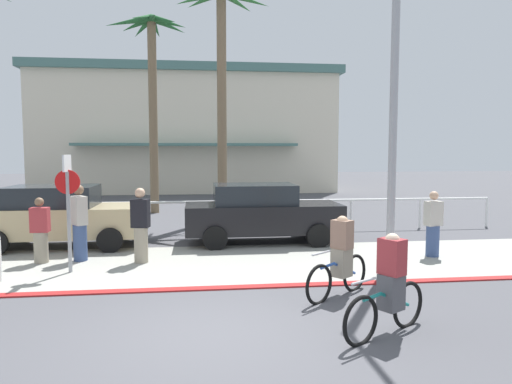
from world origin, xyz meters
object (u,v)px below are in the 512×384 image
(streetlight_curb, at_px, (399,75))
(pedestrian_2, at_px, (80,226))
(car_tan_1, at_px, (60,216))
(car_black_2, at_px, (261,213))
(palm_tree_3, at_px, (222,48))
(pedestrian_0, at_px, (433,227))
(pedestrian_1, at_px, (141,228))
(cyclist_teal_0, at_px, (389,287))
(pedestrian_3, at_px, (41,234))
(palm_tree_2, at_px, (152,63))
(stop_sign_bike_lane, at_px, (68,196))
(cyclist_blue_1, at_px, (340,258))

(streetlight_curb, xyz_separation_m, pedestrian_2, (-7.15, 1.62, -3.41))
(car_tan_1, bearing_deg, car_black_2, -0.24)
(palm_tree_3, xyz_separation_m, pedestrian_0, (4.82, -7.25, -5.76))
(palm_tree_3, xyz_separation_m, car_tan_1, (-4.71, -4.88, -5.64))
(car_tan_1, distance_m, car_black_2, 5.53)
(streetlight_curb, height_order, pedestrian_1, streetlight_curb)
(streetlight_curb, bearing_deg, cyclist_teal_0, -114.40)
(car_black_2, xyz_separation_m, cyclist_teal_0, (0.93, -6.96, -0.18))
(car_tan_1, xyz_separation_m, pedestrian_3, (0.07, -1.90, -0.16))
(palm_tree_2, xyz_separation_m, palm_tree_3, (2.83, -2.18, 0.24))
(palm_tree_3, relative_size, pedestrian_2, 4.72)
(stop_sign_bike_lane, distance_m, pedestrian_0, 8.61)
(palm_tree_2, distance_m, pedestrian_1, 10.72)
(car_tan_1, xyz_separation_m, pedestrian_1, (2.40, -2.17, -0.04))
(streetlight_curb, xyz_separation_m, car_tan_1, (-8.09, 3.41, -3.41))
(car_tan_1, relative_size, car_black_2, 1.00)
(pedestrian_1, xyz_separation_m, pedestrian_2, (-1.47, 0.38, 0.03))
(palm_tree_3, height_order, car_black_2, palm_tree_3)
(cyclist_teal_0, bearing_deg, pedestrian_2, 136.78)
(pedestrian_0, relative_size, pedestrian_1, 0.92)
(cyclist_blue_1, bearing_deg, pedestrian_2, 148.00)
(palm_tree_3, distance_m, cyclist_blue_1, 11.70)
(streetlight_curb, xyz_separation_m, pedestrian_1, (-5.68, 1.24, -3.44))
(palm_tree_2, relative_size, pedestrian_0, 5.01)
(palm_tree_3, bearing_deg, car_black_2, -80.48)
(pedestrian_0, bearing_deg, stop_sign_bike_lane, -176.57)
(palm_tree_2, relative_size, car_tan_1, 1.88)
(stop_sign_bike_lane, distance_m, pedestrian_3, 1.65)
(stop_sign_bike_lane, distance_m, palm_tree_2, 10.99)
(pedestrian_1, bearing_deg, car_tan_1, 137.96)
(stop_sign_bike_lane, height_order, car_black_2, stop_sign_bike_lane)
(palm_tree_2, distance_m, cyclist_blue_1, 14.13)
(palm_tree_3, relative_size, pedestrian_3, 5.58)
(cyclist_teal_0, relative_size, pedestrian_0, 0.96)
(pedestrian_1, bearing_deg, palm_tree_2, 93.24)
(streetlight_curb, distance_m, car_black_2, 5.44)
(cyclist_teal_0, bearing_deg, cyclist_blue_1, 94.97)
(pedestrian_0, xyz_separation_m, pedestrian_3, (-9.46, 0.47, -0.05))
(stop_sign_bike_lane, height_order, streetlight_curb, streetlight_curb)
(car_black_2, xyz_separation_m, pedestrian_2, (-4.60, -1.77, -0.01))
(streetlight_curb, distance_m, palm_tree_2, 12.33)
(car_tan_1, height_order, pedestrian_1, pedestrian_1)
(car_black_2, height_order, pedestrian_0, car_black_2)
(streetlight_curb, height_order, cyclist_blue_1, streetlight_curb)
(palm_tree_3, distance_m, cyclist_teal_0, 13.33)
(cyclist_blue_1, distance_m, pedestrian_3, 7.02)
(pedestrian_0, xyz_separation_m, pedestrian_2, (-8.59, 0.58, 0.11))
(palm_tree_3, distance_m, car_tan_1, 8.82)
(palm_tree_3, relative_size, pedestrian_0, 5.28)
(pedestrian_3, bearing_deg, pedestrian_0, -2.86)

